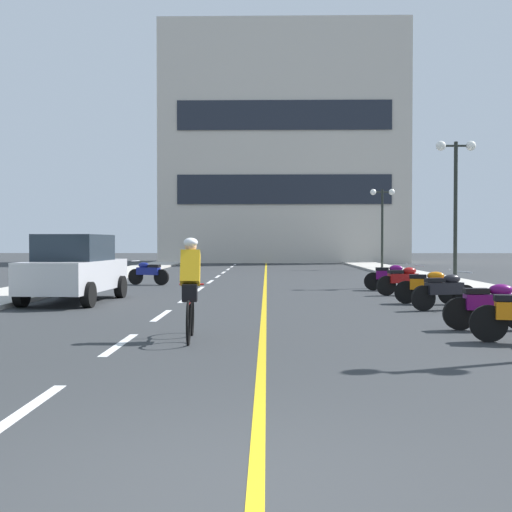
% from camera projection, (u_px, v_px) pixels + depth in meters
% --- Properties ---
extents(ground_plane, '(140.00, 140.00, 0.00)m').
position_uv_depth(ground_plane, '(259.00, 283.00, 25.05)').
color(ground_plane, '#2D3033').
extents(curb_left, '(2.40, 72.00, 0.12)m').
position_uv_depth(curb_left, '(96.00, 277.00, 28.17)').
color(curb_left, '#B7B2A8').
rests_on(curb_left, ground).
extents(curb_right, '(2.40, 72.00, 0.12)m').
position_uv_depth(curb_right, '(425.00, 278.00, 27.92)').
color(curb_right, '#B7B2A8').
rests_on(curb_right, ground).
extents(lane_dash_0, '(0.14, 2.20, 0.01)m').
position_uv_depth(lane_dash_0, '(23.00, 411.00, 6.09)').
color(lane_dash_0, silver).
rests_on(lane_dash_0, ground).
extents(lane_dash_1, '(0.14, 2.20, 0.01)m').
position_uv_depth(lane_dash_1, '(120.00, 344.00, 10.09)').
color(lane_dash_1, silver).
rests_on(lane_dash_1, ground).
extents(lane_dash_2, '(0.14, 2.20, 0.01)m').
position_uv_depth(lane_dash_2, '(162.00, 315.00, 14.09)').
color(lane_dash_2, silver).
rests_on(lane_dash_2, ground).
extents(lane_dash_3, '(0.14, 2.20, 0.01)m').
position_uv_depth(lane_dash_3, '(185.00, 299.00, 18.08)').
color(lane_dash_3, silver).
rests_on(lane_dash_3, ground).
extents(lane_dash_4, '(0.14, 2.20, 0.01)m').
position_uv_depth(lane_dash_4, '(200.00, 289.00, 22.08)').
color(lane_dash_4, silver).
rests_on(lane_dash_4, ground).
extents(lane_dash_5, '(0.14, 2.20, 0.01)m').
position_uv_depth(lane_dash_5, '(210.00, 282.00, 26.08)').
color(lane_dash_5, silver).
rests_on(lane_dash_5, ground).
extents(lane_dash_6, '(0.14, 2.20, 0.01)m').
position_uv_depth(lane_dash_6, '(218.00, 276.00, 30.08)').
color(lane_dash_6, silver).
rests_on(lane_dash_6, ground).
extents(lane_dash_7, '(0.14, 2.20, 0.01)m').
position_uv_depth(lane_dash_7, '(224.00, 272.00, 34.08)').
color(lane_dash_7, silver).
rests_on(lane_dash_7, ground).
extents(lane_dash_8, '(0.14, 2.20, 0.01)m').
position_uv_depth(lane_dash_8, '(228.00, 269.00, 38.08)').
color(lane_dash_8, silver).
rests_on(lane_dash_8, ground).
extents(lane_dash_9, '(0.14, 2.20, 0.01)m').
position_uv_depth(lane_dash_9, '(232.00, 267.00, 42.07)').
color(lane_dash_9, silver).
rests_on(lane_dash_9, ground).
extents(lane_dash_10, '(0.14, 2.20, 0.01)m').
position_uv_depth(lane_dash_10, '(235.00, 265.00, 46.07)').
color(lane_dash_10, silver).
rests_on(lane_dash_10, ground).
extents(lane_dash_11, '(0.14, 2.20, 0.01)m').
position_uv_depth(lane_dash_11, '(237.00, 263.00, 50.07)').
color(lane_dash_11, silver).
rests_on(lane_dash_11, ground).
extents(centre_line_yellow, '(0.12, 66.00, 0.01)m').
position_uv_depth(centre_line_yellow, '(265.00, 279.00, 28.04)').
color(centre_line_yellow, gold).
rests_on(centre_line_yellow, ground).
extents(office_building, '(19.49, 7.35, 18.85)m').
position_uv_depth(office_building, '(283.00, 147.00, 52.42)').
color(office_building, beige).
rests_on(office_building, ground).
extents(street_lamp_mid, '(1.46, 0.36, 5.22)m').
position_uv_depth(street_lamp_mid, '(456.00, 179.00, 23.54)').
color(street_lamp_mid, black).
rests_on(street_lamp_mid, curb_right).
extents(street_lamp_far, '(1.46, 0.36, 4.66)m').
position_uv_depth(street_lamp_far, '(382.00, 209.00, 38.11)').
color(street_lamp_far, black).
rests_on(street_lamp_far, curb_right).
extents(parked_car_near, '(2.10, 4.29, 1.82)m').
position_uv_depth(parked_car_near, '(75.00, 268.00, 17.22)').
color(parked_car_near, black).
rests_on(parked_car_near, ground).
extents(motorcycle_2, '(1.70, 0.60, 0.92)m').
position_uv_depth(motorcycle_2, '(490.00, 305.00, 11.71)').
color(motorcycle_2, black).
rests_on(motorcycle_2, ground).
extents(motorcycle_3, '(1.66, 0.73, 0.92)m').
position_uv_depth(motorcycle_3, '(445.00, 290.00, 15.16)').
color(motorcycle_3, black).
rests_on(motorcycle_3, ground).
extents(motorcycle_4, '(1.68, 0.65, 0.92)m').
position_uv_depth(motorcycle_4, '(428.00, 286.00, 16.66)').
color(motorcycle_4, black).
rests_on(motorcycle_4, ground).
extents(motorcycle_5, '(1.68, 0.66, 0.92)m').
position_uv_depth(motorcycle_5, '(404.00, 280.00, 19.43)').
color(motorcycle_5, black).
rests_on(motorcycle_5, ground).
extents(motorcycle_6, '(1.69, 0.61, 0.92)m').
position_uv_depth(motorcycle_6, '(390.00, 276.00, 21.35)').
color(motorcycle_6, black).
rests_on(motorcycle_6, ground).
extents(motorcycle_7, '(1.64, 0.78, 0.92)m').
position_uv_depth(motorcycle_7, '(148.00, 272.00, 24.22)').
color(motorcycle_7, black).
rests_on(motorcycle_7, ground).
extents(cyclist_rider, '(0.42, 1.77, 1.71)m').
position_uv_depth(cyclist_rider, '(190.00, 286.00, 10.58)').
color(cyclist_rider, black).
rests_on(cyclist_rider, ground).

